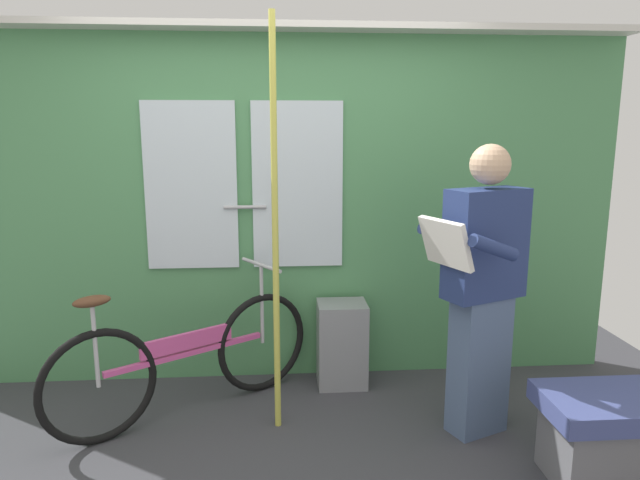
{
  "coord_description": "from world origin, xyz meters",
  "views": [
    {
      "loc": [
        0.01,
        -2.74,
        1.72
      ],
      "look_at": [
        0.25,
        0.4,
        1.1
      ],
      "focal_mm": 31.99,
      "sensor_mm": 36.0,
      "label": 1
    }
  ],
  "objects": [
    {
      "name": "passenger_reading_newspaper",
      "position": [
        1.13,
        0.21,
        0.86
      ],
      "size": [
        0.62,
        0.56,
        1.64
      ],
      "rotation": [
        0.0,
        0.0,
        3.55
      ],
      "color": "slate",
      "rests_on": "ground_plane"
    },
    {
      "name": "handrail_pole",
      "position": [
        -0.0,
        0.35,
        1.16
      ],
      "size": [
        0.04,
        0.04,
        2.32
      ],
      "primitive_type": "cylinder",
      "color": "#C6C14C",
      "rests_on": "ground_plane"
    },
    {
      "name": "train_door_wall",
      "position": [
        -0.01,
        1.09,
        1.23
      ],
      "size": [
        4.68,
        0.28,
        2.36
      ],
      "color": "#4C8C56",
      "rests_on": "ground_plane"
    },
    {
      "name": "bicycle_near_door",
      "position": [
        -0.54,
        0.53,
        0.35
      ],
      "size": [
        1.45,
        0.99,
        0.87
      ],
      "rotation": [
        0.0,
        0.0,
        0.59
      ],
      "color": "black",
      "rests_on": "ground_plane"
    },
    {
      "name": "ground_plane",
      "position": [
        0.0,
        0.0,
        -0.02
      ],
      "size": [
        5.68,
        3.8,
        0.04
      ],
      "primitive_type": "cube",
      "color": "#38383D"
    },
    {
      "name": "trash_bin_by_wall",
      "position": [
        0.44,
        0.88,
        0.29
      ],
      "size": [
        0.33,
        0.28,
        0.57
      ],
      "primitive_type": "cube",
      "color": "gray",
      "rests_on": "ground_plane"
    },
    {
      "name": "bench_seat_corner",
      "position": [
        1.64,
        -0.3,
        0.24
      ],
      "size": [
        0.7,
        0.44,
        0.45
      ],
      "color": "#3D477F",
      "rests_on": "ground_plane"
    }
  ]
}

